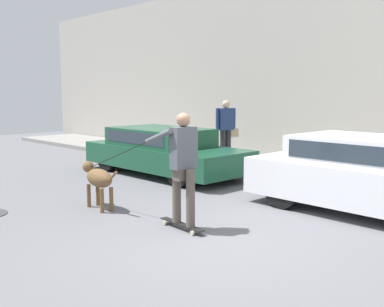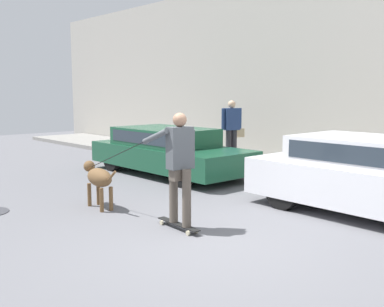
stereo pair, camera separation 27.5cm
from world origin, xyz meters
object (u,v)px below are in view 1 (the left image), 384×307
dog (98,178)px  parked_car_1 (373,176)px  pedestrian_with_bag (226,127)px  skateboarder (183,163)px  parked_car_0 (164,151)px

dog → parked_car_1: bearing=-132.6°
pedestrian_with_bag → skateboarder: bearing=-37.5°
parked_car_0 → skateboarder: 4.72m
parked_car_0 → pedestrian_with_bag: size_ratio=2.70×
parked_car_0 → parked_car_1: bearing=1.1°
parked_car_1 → skateboarder: skateboarder is taller
parked_car_1 → skateboarder: (-1.62, -2.89, 0.36)m
parked_car_1 → pedestrian_with_bag: 5.81m
parked_car_1 → dog: 4.71m
dog → skateboarder: bearing=-167.8°
dog → skateboarder: skateboarder is taller
dog → parked_car_0: bearing=-53.6°
dog → pedestrian_with_bag: bearing=-65.8°
parked_car_0 → skateboarder: bearing=-36.8°
parked_car_0 → dog: (1.76, -3.08, -0.05)m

